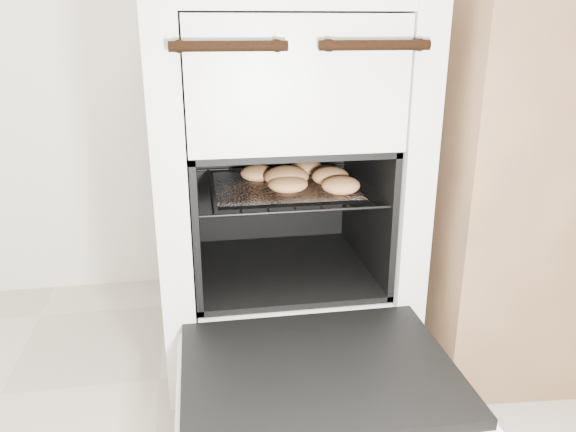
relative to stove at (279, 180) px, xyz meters
name	(u,v)px	position (x,y,z in m)	size (l,w,h in m)	color
stove	(279,180)	(0.00, 0.00, 0.00)	(0.53, 0.59, 0.82)	silver
oven_door	(318,374)	(0.00, -0.45, -0.22)	(0.48, 0.37, 0.03)	black
oven_rack	(283,187)	(0.00, -0.06, 0.00)	(0.39, 0.37, 0.01)	black
foil_sheet	(284,186)	(0.00, -0.08, 0.01)	(0.30, 0.27, 0.01)	silver
baked_rolls	(300,177)	(0.03, -0.09, 0.03)	(0.27, 0.26, 0.05)	tan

